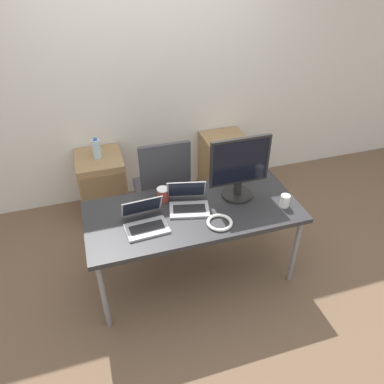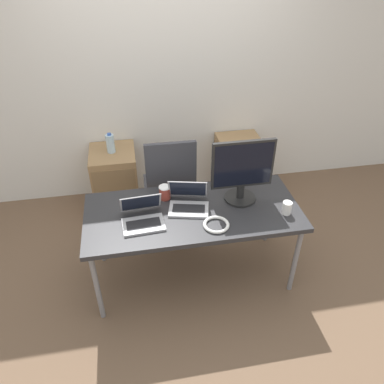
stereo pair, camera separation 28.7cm
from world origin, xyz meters
name	(u,v)px [view 2 (the right image)]	position (x,y,z in m)	size (l,w,h in m)	color
ground_plane	(193,273)	(0.00, 0.00, 0.00)	(14.00, 14.00, 0.00)	brown
wall_back	(167,77)	(0.00, 1.45, 1.30)	(10.00, 0.05, 2.60)	silver
desk	(193,215)	(0.00, 0.00, 0.67)	(1.69, 0.75, 0.72)	#28282B
office_chair	(170,196)	(-0.10, 0.65, 0.41)	(0.56, 0.56, 1.08)	#232326
cabinet_left	(115,179)	(-0.63, 1.16, 0.33)	(0.46, 0.51, 0.66)	#99754C
cabinet_right	(238,167)	(0.73, 1.16, 0.33)	(0.46, 0.51, 0.66)	#99754C
water_bottle	(110,143)	(-0.63, 1.17, 0.76)	(0.08, 0.08, 0.21)	silver
laptop_left	(188,202)	(-0.03, 0.05, 0.76)	(0.35, 0.34, 0.21)	#ADADB2
laptop_right	(143,217)	(-0.39, -0.07, 0.76)	(0.32, 0.31, 0.20)	#ADADB2
monitor	(242,171)	(0.41, 0.08, 0.98)	(0.49, 0.25, 0.53)	black
coffee_cup_white	(287,208)	(0.71, -0.16, 0.77)	(0.07, 0.07, 0.10)	white
coffee_cup_brown	(165,192)	(-0.20, 0.20, 0.78)	(0.10, 0.10, 0.11)	maroon
cable_coil	(216,225)	(0.14, -0.21, 0.73)	(0.20, 0.20, 0.02)	white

